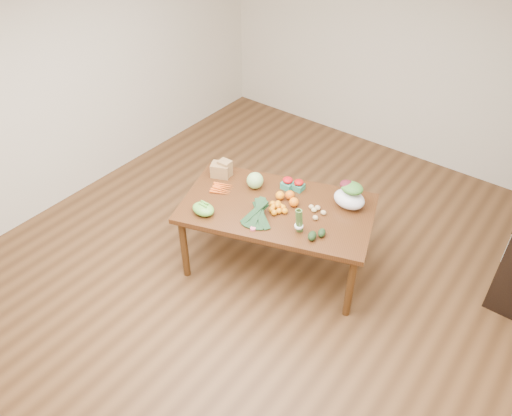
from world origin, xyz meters
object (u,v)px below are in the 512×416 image
Objects in this scene: asparagus_bundle at (299,221)px; kale_bunch at (256,216)px; cabbage at (255,180)px; salad_bag at (350,196)px; dining_table at (276,237)px; paper_bag at (221,169)px; mandarin_cluster at (278,206)px.

kale_bunch is at bearing 179.68° from asparagus_bundle.
kale_bunch is 0.39m from asparagus_bundle.
cabbage is 0.65× the size of asparagus_bundle.
cabbage is 0.91m from salad_bag.
paper_bag is at bearing 156.30° from dining_table.
paper_bag is at bearing 148.65° from asparagus_bundle.
kale_bunch is at bearing -26.56° from paper_bag.
cabbage reaches higher than mandarin_cluster.
asparagus_bundle is at bearing -22.59° from mandarin_cluster.
dining_table is 0.58m from cabbage.
cabbage reaches higher than kale_bunch.
salad_bag is at bearing 42.39° from mandarin_cluster.
salad_bag is (0.52, 0.40, 0.49)m from dining_table.
asparagus_bundle is at bearing -106.46° from salad_bag.
dining_table is at bearing 68.25° from kale_bunch.
dining_table is 6.98× the size of asparagus_bundle.
asparagus_bundle reaches higher than salad_bag.
asparagus_bundle reaches higher than mandarin_cluster.
salad_bag is (0.53, 0.70, 0.03)m from kale_bunch.
cabbage is at bearing -161.68° from salad_bag.
dining_table is 4.36× the size of kale_bunch.
dining_table is 0.87m from paper_bag.
kale_bunch is 1.60× the size of asparagus_bundle.
dining_table is at bearing 126.92° from mandarin_cluster.
cabbage is (0.39, 0.05, -0.00)m from paper_bag.
asparagus_bundle reaches higher than paper_bag.
salad_bag is at bearing 18.32° from cabbage.
cabbage is at bearing 109.70° from kale_bunch.
paper_bag is 1.33× the size of mandarin_cluster.
dining_table is 5.89× the size of salad_bag.
kale_bunch is at bearing -100.71° from mandarin_cluster.
asparagus_bundle is (0.32, -0.13, 0.08)m from mandarin_cluster.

